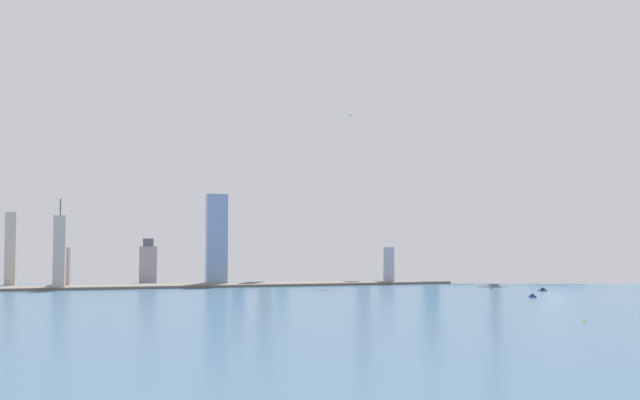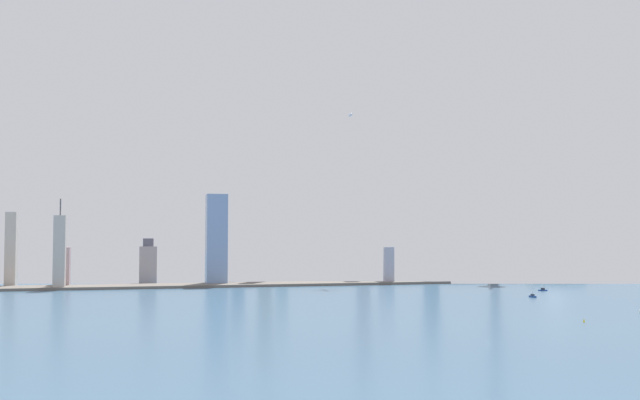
{
  "view_description": "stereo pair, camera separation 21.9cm",
  "coord_description": "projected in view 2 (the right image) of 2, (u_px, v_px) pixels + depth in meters",
  "views": [
    {
      "loc": [
        -213.56,
        -410.18,
        62.85
      ],
      "look_at": [
        36.66,
        544.46,
        113.27
      ],
      "focal_mm": 41.34,
      "sensor_mm": 36.0,
      "label": 1
    },
    {
      "loc": [
        -213.35,
        -410.23,
        62.85
      ],
      "look_at": [
        36.66,
        544.46,
        113.27
      ],
      "focal_mm": 41.34,
      "sensor_mm": 36.0,
      "label": 2
    }
  ],
  "objects": [
    {
      "name": "boat_2",
      "position": [
        533.0,
        296.0,
        773.01
      ],
      "size": [
        3.68,
        11.24,
        9.47
      ],
      "rotation": [
        0.0,
        0.0,
        1.53
      ],
      "color": "navy",
      "rests_on": "ground"
    },
    {
      "name": "skyscraper_6",
      "position": [
        60.0,
        252.0,
        890.53
      ],
      "size": [
        13.68,
        19.73,
        110.08
      ],
      "color": "#B9AFA6",
      "rests_on": "ground"
    },
    {
      "name": "channel_buoy_0",
      "position": [
        584.0,
        320.0,
        546.15
      ],
      "size": [
        1.52,
        1.52,
        2.98
      ],
      "primitive_type": "cone",
      "color": "yellow",
      "rests_on": "ground"
    },
    {
      "name": "skyscraper_3",
      "position": [
        265.0,
        232.0,
        1022.4
      ],
      "size": [
        17.5,
        12.21,
        140.92
      ],
      "color": "#A49483",
      "rests_on": "ground"
    },
    {
      "name": "skyscraper_5",
      "position": [
        64.0,
        267.0,
        930.92
      ],
      "size": [
        13.39,
        26.37,
        70.05
      ],
      "color": "#AD8E91",
      "rests_on": "ground"
    },
    {
      "name": "skyscraper_4",
      "position": [
        431.0,
        244.0,
        1066.41
      ],
      "size": [
        12.99,
        26.89,
        133.4
      ],
      "color": "#476381",
      "rests_on": "ground"
    },
    {
      "name": "skyscraper_0",
      "position": [
        216.0,
        240.0,
        968.65
      ],
      "size": [
        27.24,
        22.74,
        119.93
      ],
      "color": "#7A95C1",
      "rests_on": "ground"
    },
    {
      "name": "skyscraper_2",
      "position": [
        11.0,
        250.0,
        929.05
      ],
      "size": [
        13.02,
        25.22,
        94.88
      ],
      "color": "beige",
      "rests_on": "ground"
    },
    {
      "name": "observation_tower",
      "position": [
        494.0,
        169.0,
        1071.12
      ],
      "size": [
        36.53,
        36.53,
        355.8
      ],
      "color": "slate",
      "rests_on": "ground"
    },
    {
      "name": "stadium_dome",
      "position": [
        555.0,
        274.0,
        1057.83
      ],
      "size": [
        85.01,
        85.01,
        55.11
      ],
      "color": "#BBB7A8",
      "rests_on": "ground"
    },
    {
      "name": "skyscraper_7",
      "position": [
        363.0,
        226.0,
        1073.1
      ],
      "size": [
        14.91,
        17.75,
        167.24
      ],
      "color": "#A78D8E",
      "rests_on": "ground"
    },
    {
      "name": "skyscraper_1",
      "position": [
        148.0,
        264.0,
        982.58
      ],
      "size": [
        22.69,
        14.06,
        61.68
      ],
      "color": "#9F9598",
      "rests_on": "ground"
    },
    {
      "name": "skyscraper_8",
      "position": [
        386.0,
        265.0,
        1008.66
      ],
      "size": [
        13.44,
        27.71,
        49.84
      ],
      "color": "#A2A1B4",
      "rests_on": "ground"
    },
    {
      "name": "skyscraper_10",
      "position": [
        281.0,
        259.0,
        1059.33
      ],
      "size": [
        13.8,
        25.88,
        69.69
      ],
      "color": "#8EA6AC",
      "rests_on": "ground"
    },
    {
      "name": "skyscraper_9",
      "position": [
        237.0,
        255.0,
        1030.57
      ],
      "size": [
        17.23,
        27.64,
        83.93
      ],
      "color": "#6681A4",
      "rests_on": "ground"
    },
    {
      "name": "airplane",
      "position": [
        349.0,
        116.0,
        1006.13
      ],
      "size": [
        33.45,
        35.1,
        8.25
      ],
      "rotation": [
        0.0,
        0.0,
        4.61
      ],
      "color": "white"
    },
    {
      "name": "waterfront_pier",
      "position": [
        293.0,
        284.0,
        973.85
      ],
      "size": [
        915.66,
        57.64,
        3.36
      ],
      "primitive_type": "cube",
      "color": "#655D54",
      "rests_on": "ground"
    },
    {
      "name": "boat_1",
      "position": [
        543.0,
        290.0,
        868.85
      ],
      "size": [
        10.59,
        8.7,
        8.71
      ],
      "rotation": [
        0.0,
        0.0,
        5.69
      ],
      "color": "navy",
      "rests_on": "ground"
    },
    {
      "name": "ground_plane",
      "position": [
        488.0,
        341.0,
        447.11
      ],
      "size": [
        6000.0,
        6000.0,
        0.0
      ],
      "primitive_type": "plane",
      "color": "#365671"
    }
  ]
}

